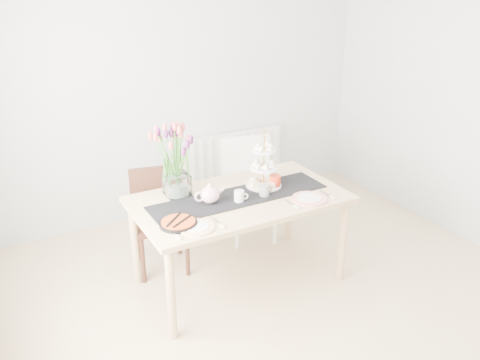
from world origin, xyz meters
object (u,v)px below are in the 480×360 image
dining_table (239,206)px  mug_grey (264,191)px  radiator (231,160)px  chair_brown (158,211)px  cream_jug (269,177)px  plate_right (309,199)px  cake_stand (264,173)px  tart_tin (178,223)px  tulip_vase (175,152)px  mug_white (239,196)px  teapot (210,195)px  mug_orange (275,182)px  plate_left (196,227)px  chair_white (248,180)px

dining_table → mug_grey: size_ratio=17.50×
dining_table → radiator: bearing=64.3°
chair_brown → cream_jug: 0.97m
plate_right → cream_jug: bearing=100.5°
cake_stand → tart_tin: cake_stand is taller
dining_table → plate_right: (0.44, -0.29, 0.08)m
radiator → chair_brown: chair_brown is taller
mug_grey → tulip_vase: bearing=146.8°
tulip_vase → mug_grey: size_ratio=7.03×
tart_tin → mug_white: 0.55m
teapot → mug_white: size_ratio=2.54×
cake_stand → mug_grey: (-0.09, -0.16, -0.07)m
tart_tin → teapot: bearing=31.1°
tulip_vase → mug_grey: bearing=-31.0°
dining_table → tulip_vase: size_ratio=2.49×
dining_table → mug_white: size_ratio=17.87×
chair_brown → tulip_vase: (0.06, -0.31, 0.61)m
mug_grey → tart_tin: bearing=-173.4°
mug_orange → tulip_vase: bearing=135.7°
radiator → plate_left: bearing=-124.4°
chair_white → mug_orange: 0.73m
teapot → tart_tin: teapot is taller
chair_white → plate_right: bearing=-78.1°
chair_brown → mug_grey: (0.63, -0.65, 0.31)m
cake_stand → mug_orange: cake_stand is taller
mug_grey → chair_white: bearing=66.3°
chair_brown → tart_tin: (-0.13, -0.77, 0.28)m
chair_brown → plate_left: 0.91m
chair_brown → chair_white: (0.92, 0.11, 0.05)m
chair_white → plate_right: chair_white is taller
teapot → dining_table: bearing=2.0°
mug_white → tulip_vase: bearing=161.9°
plate_left → mug_orange: bearing=20.7°
plate_left → plate_right: same height
tart_tin → mug_grey: bearing=8.8°
tart_tin → mug_orange: mug_orange is taller
teapot → mug_orange: size_ratio=2.16×
teapot → cream_jug: (0.60, 0.14, -0.03)m
dining_table → mug_orange: size_ratio=15.23×
radiator → chair_brown: size_ratio=1.42×
mug_grey → plate_left: mug_grey is taller
chair_brown → tart_tin: 0.83m
dining_table → chair_brown: 0.75m
tulip_vase → cream_jug: tulip_vase is taller
mug_white → plate_right: 0.53m
radiator → teapot: 1.75m
chair_white → mug_grey: 0.85m
chair_brown → mug_grey: bearing=-34.1°
mug_orange → mug_grey: bearing=-174.5°
radiator → chair_brown: 1.44m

